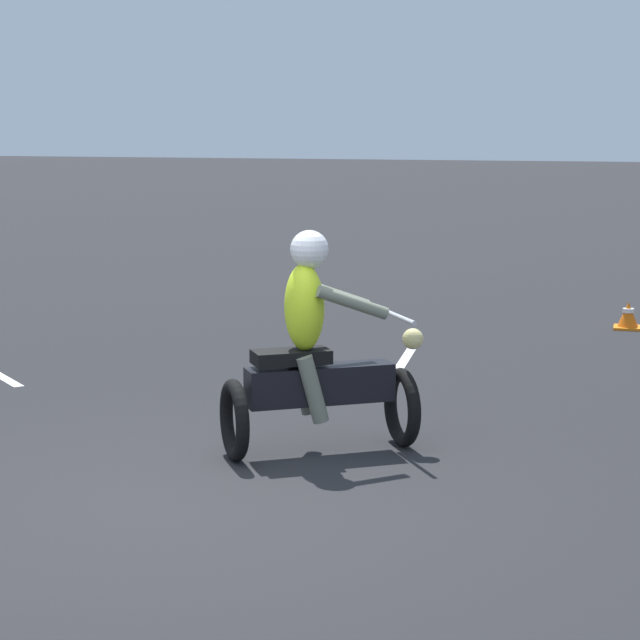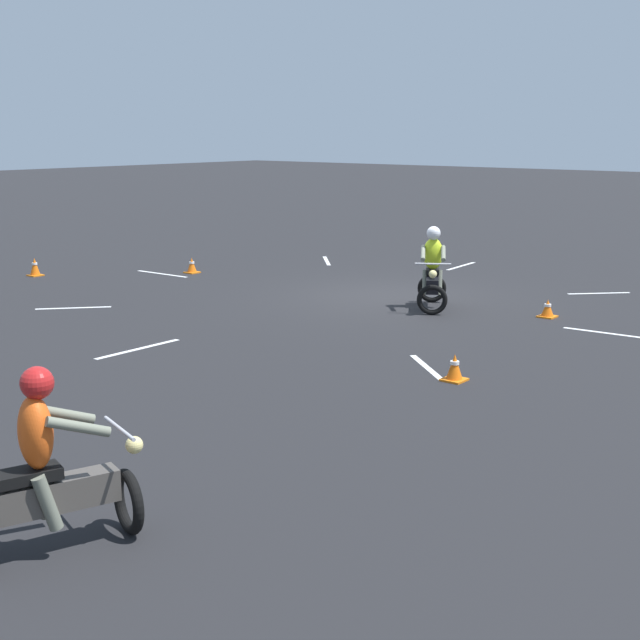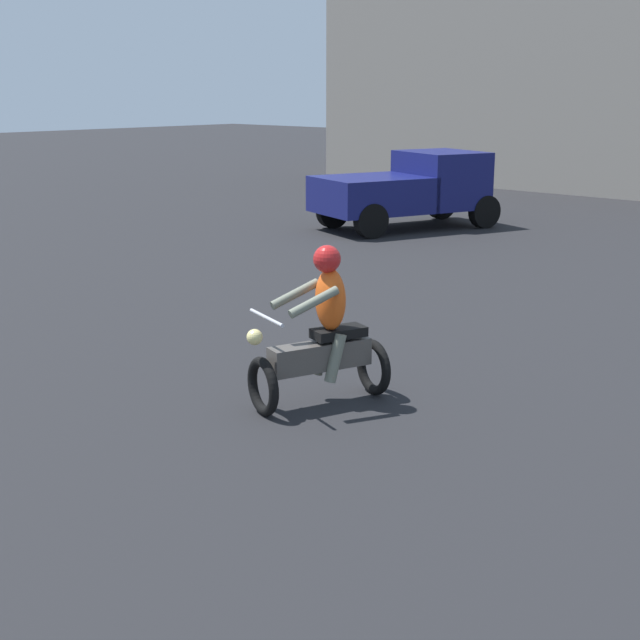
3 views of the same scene
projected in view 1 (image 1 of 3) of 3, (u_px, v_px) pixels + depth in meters
The scene contains 5 objects.
ground_plane at pixel (183, 508), 7.95m from camera, with size 120.00×120.00×0.00m, color black.
motorcycle_rider_foreground at pixel (315, 357), 9.11m from camera, with size 1.25×1.50×1.66m.
traffic_cone_near_right at pixel (310, 368), 11.48m from camera, with size 0.32×0.32×0.35m.
traffic_cone_far_center at pixel (628, 316), 14.54m from camera, with size 0.32×0.32×0.32m.
lane_stripe_w at pixel (405, 358), 12.79m from camera, with size 0.10×1.74×0.01m, color silver.
Camera 1 is at (7.18, 2.78, 2.49)m, focal length 70.00 mm.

